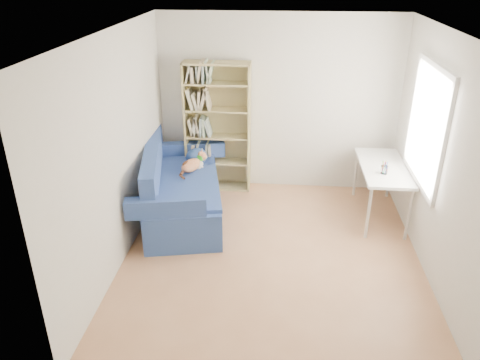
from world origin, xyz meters
name	(u,v)px	position (x,y,z in m)	size (l,w,h in m)	color
ground	(272,256)	(0.00, 0.00, 0.00)	(4.00, 4.00, 0.00)	#AC754D
room_shell	(286,126)	(0.10, 0.03, 1.64)	(3.54, 4.04, 2.62)	silver
sofa	(179,190)	(-1.30, 0.93, 0.37)	(1.33, 2.19, 0.99)	navy
bookshelf	(218,133)	(-0.88, 1.83, 0.89)	(0.97, 0.30, 1.94)	tan
desk	(383,171)	(1.43, 1.13, 0.68)	(0.59, 1.30, 0.75)	silver
pen_cup	(384,169)	(1.39, 0.89, 0.81)	(0.09, 0.09, 0.17)	white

